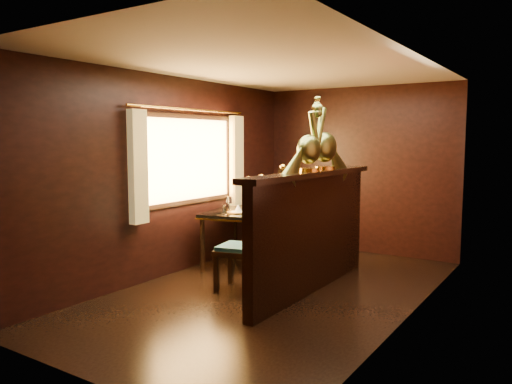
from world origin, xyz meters
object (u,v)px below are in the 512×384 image
chair_right (281,218)px  chair_left (249,231)px  dining_table (241,215)px  peacock_right (325,134)px  peacock_left (309,136)px

chair_right → chair_left: bearing=-100.2°
dining_table → chair_left: bearing=-64.7°
chair_left → peacock_right: bearing=39.7°
dining_table → chair_left: 1.27m
chair_left → peacock_right: size_ratio=1.59×
chair_left → peacock_left: bearing=17.1°
chair_right → dining_table: bearing=151.6°
dining_table → chair_left: chair_left is taller
peacock_right → chair_right: bearing=176.4°
dining_table → peacock_left: size_ratio=1.84×
peacock_left → peacock_right: 0.40m
dining_table → chair_right: 0.82m
peacock_left → peacock_right: bearing=90.0°
dining_table → chair_right: size_ratio=1.00×
dining_table → peacock_right: size_ratio=1.71×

